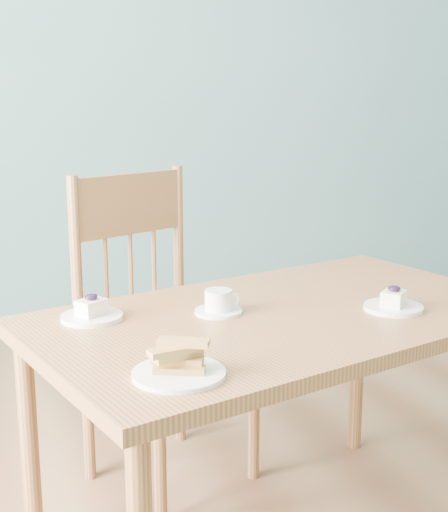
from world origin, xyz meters
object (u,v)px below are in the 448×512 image
object	(u,v)px
cheesecake_plate_near	(393,304)
coffee_cup	(219,303)
cheesecake_plate_far	(92,313)
dining_chair	(160,327)
biscotti_plate	(179,365)
dining_table	(284,337)

from	to	relation	value
cheesecake_plate_near	coffee_cup	distance (m)	0.45
cheesecake_plate_near	coffee_cup	world-z (taller)	cheesecake_plate_near
cheesecake_plate_far	coffee_cup	world-z (taller)	cheesecake_plate_far
dining_chair	biscotti_plate	size ratio (longest dim) A/B	5.31
cheesecake_plate_near	coffee_cup	size ratio (longest dim) A/B	1.25
coffee_cup	dining_chair	bearing A→B (deg)	113.18
dining_table	cheesecake_plate_near	xyz separation A→B (m)	(0.27, -0.08, 0.08)
cheesecake_plate_far	dining_chair	bearing A→B (deg)	54.15
cheesecake_plate_far	biscotti_plate	bearing A→B (deg)	-77.73
cheesecake_plate_far	dining_table	bearing A→B (deg)	-13.51
cheesecake_plate_near	biscotti_plate	world-z (taller)	biscotti_plate
biscotti_plate	coffee_cup	bearing A→B (deg)	58.80
coffee_cup	biscotti_plate	distance (m)	0.42
cheesecake_plate_near	biscotti_plate	xyz separation A→B (m)	(-0.65, -0.23, 0.01)
dining_table	dining_chair	bearing A→B (deg)	97.42
dining_chair	biscotti_plate	distance (m)	0.86
dining_table	cheesecake_plate_near	size ratio (longest dim) A/B	9.22
cheesecake_plate_far	biscotti_plate	world-z (taller)	biscotti_plate
dining_table	coffee_cup	world-z (taller)	coffee_cup
dining_chair	cheesecake_plate_near	distance (m)	0.77
coffee_cup	cheesecake_plate_far	bearing A→B (deg)	-172.34
dining_chair	cheesecake_plate_far	xyz separation A→B (m)	(-0.28, -0.39, 0.19)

